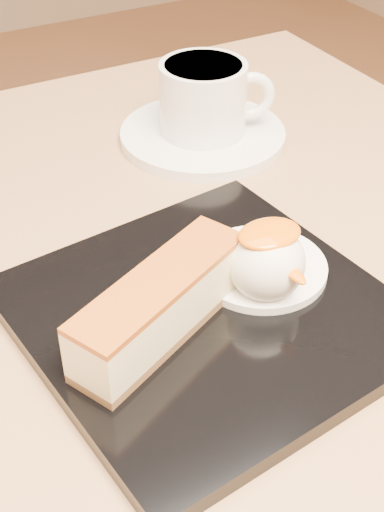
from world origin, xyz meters
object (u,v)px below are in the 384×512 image
table (134,496)px  ice_cream_scoop (266,262)px  cheesecake (161,305)px  saucer (203,135)px  dessert_plate (207,314)px  coffee_cup (205,97)px

table → ice_cream_scoop: bearing=-4.5°
table → cheesecake: (0.02, -0.01, 0.19)m
table → saucer: size_ratio=5.33×
dessert_plate → coffee_cup: size_ratio=2.20×
ice_cream_scoop → cheesecake: bearing=-180.0°
ice_cream_scoop → saucer: bearing=70.7°
ice_cream_scoop → saucer: size_ratio=0.33×
saucer → coffee_cup: (0.00, -0.00, 0.04)m
ice_cream_scoop → coffee_cup: (0.08, 0.22, 0.01)m
cheesecake → ice_cream_scoop: size_ratio=2.68×
dessert_plate → table: bearing=177.2°
dessert_plate → coffee_cup: (0.12, 0.21, 0.04)m
ice_cream_scoop → saucer: (0.08, 0.22, -0.03)m
saucer → coffee_cup: bearing=-22.1°
dessert_plate → cheesecake: size_ratio=1.65×
cheesecake → table: bearing=137.3°
ice_cream_scoop → saucer: 0.23m
cheesecake → ice_cream_scoop: bearing=-24.9°
saucer → coffee_cup: size_ratio=1.50×
ice_cream_scoop → coffee_cup: coffee_cup is taller
ice_cream_scoop → table: bearing=175.5°
saucer → cheesecake: bearing=-124.9°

